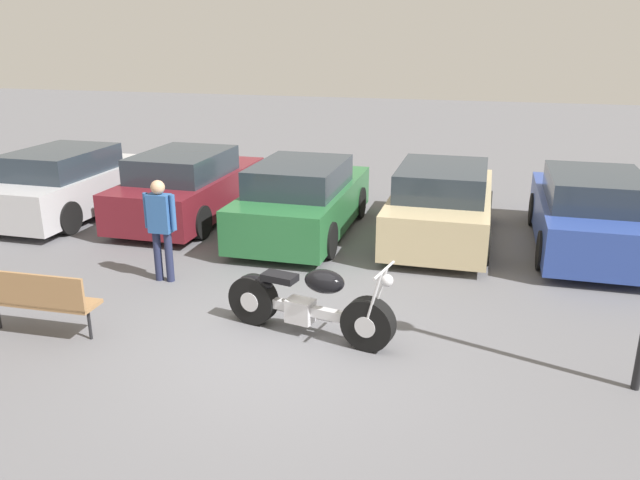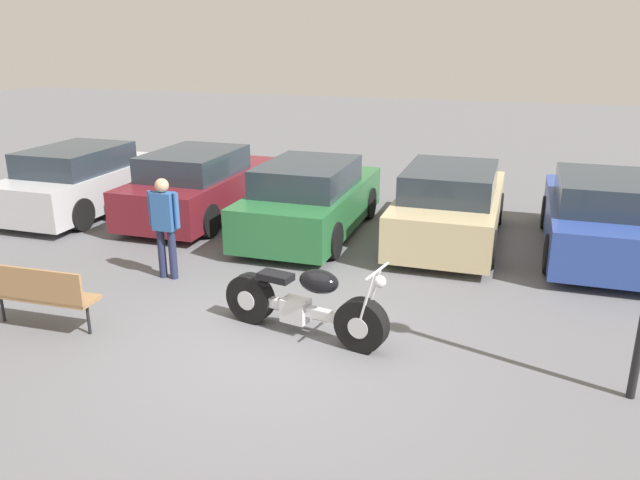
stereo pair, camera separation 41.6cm
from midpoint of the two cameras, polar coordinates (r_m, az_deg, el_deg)
The scene contains 9 objects.
ground_plane at distance 7.78m, azimuth -2.77°, elevation -9.58°, with size 60.00×60.00×0.00m, color slate.
motorcycle at distance 7.85m, azimuth -0.13°, elevation -5.82°, with size 2.28×0.87×1.07m.
parked_car_silver at distance 14.13m, azimuth -19.97°, elevation 5.11°, with size 1.81×4.09×1.40m.
parked_car_maroon at distance 13.08m, azimuth -10.02°, elevation 4.94°, with size 1.81×4.09×1.40m.
parked_car_green at distance 11.75m, azimuth 0.16°, elevation 3.69°, with size 1.81×4.09×1.40m.
parked_car_champagne at distance 11.63m, azimuth 12.79°, elevation 3.06°, with size 1.81×4.09×1.40m.
parked_car_blue at distance 11.73m, azimuth 25.25°, elevation 1.86°, with size 1.81×4.09×1.40m.
park_bench at distance 8.60m, azimuth -23.27°, elevation -4.32°, with size 1.54×0.44×0.89m.
person_standing at distance 9.72m, azimuth -12.84°, elevation 1.75°, with size 0.52×0.21×1.59m.
Camera 2 is at (2.66, -6.35, 3.66)m, focal length 35.00 mm.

